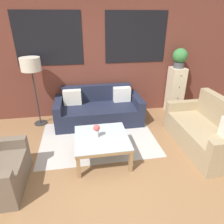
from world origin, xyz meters
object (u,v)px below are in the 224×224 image
Objects in this scene: floor_lamp at (31,67)px; couch_dark at (99,110)px; flower_vase at (97,130)px; coffee_table at (102,140)px; drawer_cabinet at (175,90)px; settee_vintage at (206,132)px; potted_plant at (180,57)px.

couch_dark is at bearing -3.82° from floor_lamp.
couch_dark reaches higher than flower_vase.
floor_lamp is at bearing 130.27° from coffee_table.
coffee_table is 2.61m from drawer_cabinet.
coffee_table is at bearing -15.18° from flower_vase.
couch_dark is 1.69m from floor_lamp.
drawer_cabinet reaches higher than couch_dark.
settee_vintage is at bearing 0.15° from flower_vase.
couch_dark is at bearing -173.37° from drawer_cabinet.
drawer_cabinet is at bearing 6.63° from couch_dark.
settee_vintage is 1.84× the size of coffee_table.
drawer_cabinet reaches higher than settee_vintage.
couch_dark is at bearing 82.75° from flower_vase.
drawer_cabinet is 2.65m from flower_vase.
couch_dark is 2.19× the size of coffee_table.
couch_dark is at bearing -173.37° from potted_plant.
settee_vintage is (1.84, -1.35, 0.03)m from couch_dark.
potted_plant is (0.11, 1.58, 1.06)m from settee_vintage.
potted_plant is at bearing 36.70° from flower_vase.
potted_plant is at bearing 38.09° from coffee_table.
floor_lamp reaches higher than settee_vintage.
couch_dark is 4.30× the size of potted_plant.
drawer_cabinet is at bearing -90.00° from potted_plant.
settee_vintage is at bearing -94.03° from drawer_cabinet.
drawer_cabinet is (0.11, 1.58, 0.25)m from settee_vintage.
floor_lamp is (-1.24, 1.47, 0.94)m from coffee_table.
drawer_cabinet is (1.95, 0.23, 0.28)m from couch_dark.
drawer_cabinet is at bearing 38.09° from coffee_table.
floor_lamp is 6.70× the size of flower_vase.
coffee_table is at bearing -49.73° from floor_lamp.
flower_vase is at bearing -97.25° from couch_dark.
flower_vase reaches higher than coffee_table.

